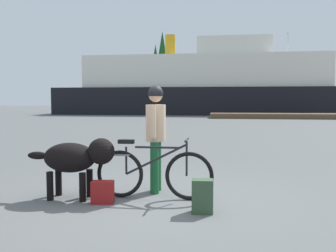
{
  "coord_description": "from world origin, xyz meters",
  "views": [
    {
      "loc": [
        1.03,
        -5.36,
        1.5
      ],
      "look_at": [
        -0.03,
        1.54,
        1.01
      ],
      "focal_mm": 40.2,
      "sensor_mm": 36.0,
      "label": 1
    }
  ],
  "objects_px": {
    "backpack": "(202,196)",
    "person_cyclist": "(156,128)",
    "dog": "(76,158)",
    "bicycle": "(153,173)",
    "handbag_pannier": "(103,192)",
    "ferry_boat": "(206,87)",
    "sailboat_moored": "(286,109)"
  },
  "relations": [
    {
      "from": "backpack",
      "to": "sailboat_moored",
      "type": "bearing_deg",
      "value": 79.68
    },
    {
      "from": "bicycle",
      "to": "sailboat_moored",
      "type": "distance_m",
      "value": 37.03
    },
    {
      "from": "handbag_pannier",
      "to": "ferry_boat",
      "type": "xyz_separation_m",
      "value": [
        -0.36,
        34.57,
        2.71
      ]
    },
    {
      "from": "person_cyclist",
      "to": "sailboat_moored",
      "type": "relative_size",
      "value": 0.2
    },
    {
      "from": "dog",
      "to": "ferry_boat",
      "type": "xyz_separation_m",
      "value": [
        0.11,
        34.38,
        2.25
      ]
    },
    {
      "from": "ferry_boat",
      "to": "sailboat_moored",
      "type": "xyz_separation_m",
      "value": [
        8.53,
        2.06,
        -2.36
      ]
    },
    {
      "from": "bicycle",
      "to": "person_cyclist",
      "type": "xyz_separation_m",
      "value": [
        -0.04,
        0.42,
        0.65
      ]
    },
    {
      "from": "dog",
      "to": "backpack",
      "type": "xyz_separation_m",
      "value": [
        1.93,
        -0.43,
        -0.4
      ]
    },
    {
      "from": "person_cyclist",
      "to": "sailboat_moored",
      "type": "height_order",
      "value": "sailboat_moored"
    },
    {
      "from": "backpack",
      "to": "sailboat_moored",
      "type": "xyz_separation_m",
      "value": [
        6.72,
        36.87,
        0.29
      ]
    },
    {
      "from": "sailboat_moored",
      "to": "bicycle",
      "type": "bearing_deg",
      "value": -101.68
    },
    {
      "from": "sailboat_moored",
      "to": "dog",
      "type": "bearing_deg",
      "value": -103.34
    },
    {
      "from": "person_cyclist",
      "to": "handbag_pannier",
      "type": "height_order",
      "value": "person_cyclist"
    },
    {
      "from": "dog",
      "to": "sailboat_moored",
      "type": "distance_m",
      "value": 37.45
    },
    {
      "from": "bicycle",
      "to": "person_cyclist",
      "type": "bearing_deg",
      "value": 95.22
    },
    {
      "from": "person_cyclist",
      "to": "handbag_pannier",
      "type": "relative_size",
      "value": 5.3
    },
    {
      "from": "backpack",
      "to": "person_cyclist",
      "type": "bearing_deg",
      "value": 128.49
    },
    {
      "from": "person_cyclist",
      "to": "dog",
      "type": "height_order",
      "value": "person_cyclist"
    },
    {
      "from": "person_cyclist",
      "to": "dog",
      "type": "bearing_deg",
      "value": -151.78
    },
    {
      "from": "person_cyclist",
      "to": "dog",
      "type": "xyz_separation_m",
      "value": [
        -1.11,
        -0.59,
        -0.42
      ]
    },
    {
      "from": "dog",
      "to": "handbag_pannier",
      "type": "bearing_deg",
      "value": -21.84
    },
    {
      "from": "dog",
      "to": "sailboat_moored",
      "type": "bearing_deg",
      "value": 76.66
    },
    {
      "from": "backpack",
      "to": "handbag_pannier",
      "type": "bearing_deg",
      "value": 170.5
    },
    {
      "from": "backpack",
      "to": "handbag_pannier",
      "type": "distance_m",
      "value": 1.48
    },
    {
      "from": "handbag_pannier",
      "to": "ferry_boat",
      "type": "relative_size",
      "value": 0.01
    },
    {
      "from": "bicycle",
      "to": "sailboat_moored",
      "type": "relative_size",
      "value": 0.21
    },
    {
      "from": "bicycle",
      "to": "sailboat_moored",
      "type": "xyz_separation_m",
      "value": [
        7.49,
        36.26,
        0.12
      ]
    },
    {
      "from": "ferry_boat",
      "to": "bicycle",
      "type": "bearing_deg",
      "value": -88.26
    },
    {
      "from": "bicycle",
      "to": "backpack",
      "type": "relative_size",
      "value": 4.0
    },
    {
      "from": "dog",
      "to": "backpack",
      "type": "distance_m",
      "value": 2.01
    },
    {
      "from": "handbag_pannier",
      "to": "ferry_boat",
      "type": "height_order",
      "value": "ferry_boat"
    },
    {
      "from": "bicycle",
      "to": "backpack",
      "type": "bearing_deg",
      "value": -37.99
    }
  ]
}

